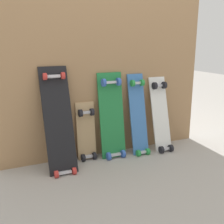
% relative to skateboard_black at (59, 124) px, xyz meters
% --- Properties ---
extents(ground_plane, '(12.00, 12.00, 0.00)m').
position_rel_skateboard_black_xyz_m(ground_plane, '(0.50, 0.11, -0.40)').
color(ground_plane, '#9E9991').
extents(plywood_wall_panel, '(2.01, 0.04, 1.86)m').
position_rel_skateboard_black_xyz_m(plywood_wall_panel, '(0.50, 0.18, 0.53)').
color(plywood_wall_panel, '#99724C').
rests_on(plywood_wall_panel, ground).
extents(skateboard_black, '(0.24, 0.35, 0.93)m').
position_rel_skateboard_black_xyz_m(skateboard_black, '(0.00, 0.00, 0.00)').
color(skateboard_black, black).
rests_on(skateboard_black, ground).
extents(skateboard_natural, '(0.17, 0.14, 0.59)m').
position_rel_skateboard_black_xyz_m(skateboard_natural, '(0.28, 0.11, -0.16)').
color(skateboard_natural, tan).
rests_on(skateboard_natural, ground).
extents(skateboard_green, '(0.24, 0.21, 0.85)m').
position_rel_skateboard_black_xyz_m(skateboard_green, '(0.52, 0.08, -0.03)').
color(skateboard_green, '#1E7238').
rests_on(skateboard_green, ground).
extents(skateboard_blue, '(0.16, 0.24, 0.83)m').
position_rel_skateboard_black_xyz_m(skateboard_blue, '(0.79, 0.06, -0.05)').
color(skateboard_blue, '#386BAD').
rests_on(skateboard_blue, ground).
extents(skateboard_white, '(0.18, 0.27, 0.78)m').
position_rel_skateboard_black_xyz_m(skateboard_white, '(1.03, 0.04, -0.07)').
color(skateboard_white, silver).
rests_on(skateboard_white, ground).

